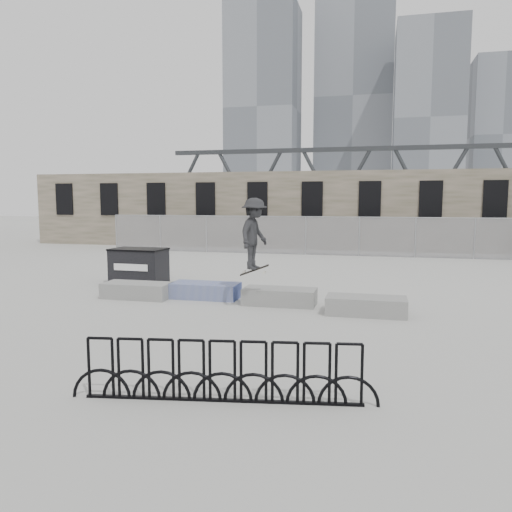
{
  "coord_description": "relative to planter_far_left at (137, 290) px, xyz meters",
  "views": [
    {
      "loc": [
        3.66,
        -13.48,
        2.92
      ],
      "look_at": [
        0.32,
        0.22,
        1.3
      ],
      "focal_mm": 35.0,
      "sensor_mm": 36.0,
      "label": 1
    }
  ],
  "objects": [
    {
      "name": "bike_rack",
      "position": [
        4.76,
        -6.68,
        0.19
      ],
      "size": [
        4.44,
        0.76,
        0.9
      ],
      "rotation": [
        0.0,
        0.0,
        0.16
      ],
      "color": "black",
      "rests_on": "ground"
    },
    {
      "name": "stone_wall",
      "position": [
        3.21,
        16.43,
        2.01
      ],
      "size": [
        36.0,
        2.58,
        4.5
      ],
      "color": "#655D4A",
      "rests_on": "ground"
    },
    {
      "name": "dumpster",
      "position": [
        -1.14,
        2.38,
        0.37
      ],
      "size": [
        1.9,
        1.21,
        1.22
      ],
      "rotation": [
        0.0,
        0.0,
        -0.04
      ],
      "color": "black",
      "rests_on": "ground"
    },
    {
      "name": "planter_center_left",
      "position": [
        1.97,
        0.45,
        0.0
      ],
      "size": [
        2.0,
        0.9,
        0.45
      ],
      "color": "#324597",
      "rests_on": "ground"
    },
    {
      "name": "planter_center_right",
      "position": [
        4.28,
        0.08,
        0.0
      ],
      "size": [
        2.0,
        0.9,
        0.45
      ],
      "color": "gray",
      "rests_on": "ground"
    },
    {
      "name": "ground",
      "position": [
        3.21,
        0.19,
        -0.25
      ],
      "size": [
        120.0,
        120.0,
        0.0
      ],
      "primitive_type": "plane",
      "color": "#AAABA6",
      "rests_on": "ground"
    },
    {
      "name": "truss_bridge",
      "position": [
        13.21,
        55.19,
        3.88
      ],
      "size": [
        70.0,
        3.0,
        9.8
      ],
      "color": "#2D3033",
      "rests_on": "ground"
    },
    {
      "name": "planter_offset",
      "position": [
        6.64,
        -0.58,
        0.0
      ],
      "size": [
        2.0,
        0.9,
        0.45
      ],
      "color": "gray",
      "rests_on": "ground"
    },
    {
      "name": "skateboarder",
      "position": [
        3.72,
        -0.59,
        1.76
      ],
      "size": [
        0.94,
        1.33,
        2.06
      ],
      "rotation": [
        0.0,
        0.0,
        1.36
      ],
      "color": "#232426",
      "rests_on": "ground"
    },
    {
      "name": "chainlink_fence",
      "position": [
        3.21,
        12.69,
        0.79
      ],
      "size": [
        22.06,
        0.06,
        2.02
      ],
      "color": "gray",
      "rests_on": "ground"
    },
    {
      "name": "skyline_towers",
      "position": [
        2.2,
        94.0,
        20.55
      ],
      "size": [
        58.0,
        28.0,
        48.0
      ],
      "color": "slate",
      "rests_on": "ground"
    },
    {
      "name": "planter_far_left",
      "position": [
        0.0,
        0.0,
        0.0
      ],
      "size": [
        2.0,
        0.9,
        0.45
      ],
      "color": "gray",
      "rests_on": "ground"
    }
  ]
}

